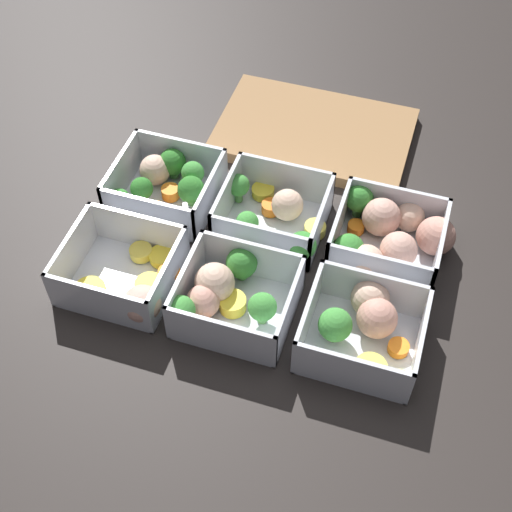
% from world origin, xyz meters
% --- Properties ---
extents(ground_plane, '(4.00, 4.00, 0.00)m').
position_xyz_m(ground_plane, '(0.00, 0.00, 0.00)').
color(ground_plane, '#282321').
extents(container_near_left, '(0.14, 0.14, 0.06)m').
position_xyz_m(container_near_left, '(-0.14, -0.08, 0.02)').
color(container_near_left, silver).
rests_on(container_near_left, ground_plane).
extents(container_near_center, '(0.14, 0.13, 0.06)m').
position_xyz_m(container_near_center, '(-0.01, -0.07, 0.03)').
color(container_near_center, silver).
rests_on(container_near_center, ground_plane).
extents(container_near_right, '(0.14, 0.14, 0.06)m').
position_xyz_m(container_near_right, '(0.15, -0.06, 0.02)').
color(container_near_right, silver).
rests_on(container_near_right, ground_plane).
extents(container_far_left, '(0.13, 0.12, 0.06)m').
position_xyz_m(container_far_left, '(-0.15, 0.08, 0.02)').
color(container_far_left, silver).
rests_on(container_far_left, ground_plane).
extents(container_far_center, '(0.15, 0.14, 0.06)m').
position_xyz_m(container_far_center, '(0.00, 0.07, 0.02)').
color(container_far_center, silver).
rests_on(container_far_center, ground_plane).
extents(container_far_right, '(0.16, 0.15, 0.06)m').
position_xyz_m(container_far_right, '(0.15, 0.08, 0.03)').
color(container_far_right, silver).
rests_on(container_far_right, ground_plane).
extents(cutting_board, '(0.28, 0.18, 0.02)m').
position_xyz_m(cutting_board, '(0.01, 0.26, 0.01)').
color(cutting_board, olive).
rests_on(cutting_board, ground_plane).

